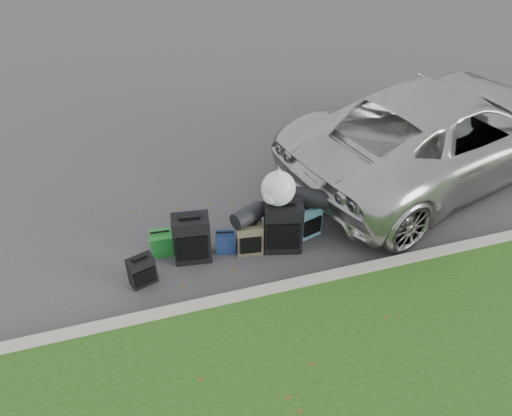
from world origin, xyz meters
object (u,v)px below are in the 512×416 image
object	(u,v)px
suitcase_small_black	(142,271)
suitcase_teal	(308,221)
suv	(442,131)
suitcase_large_black_right	(283,226)
tote_navy	(226,242)
suitcase_large_black_left	(192,238)
suitcase_olive	(250,238)
tote_green	(162,243)

from	to	relation	value
suitcase_small_black	suitcase_teal	xyz separation A→B (m)	(2.50, 0.31, 0.04)
suv	suitcase_large_black_right	bearing A→B (deg)	93.92
suitcase_small_black	tote_navy	world-z (taller)	suitcase_small_black
suitcase_small_black	suitcase_large_black_left	distance (m)	0.81
suitcase_teal	suv	bearing A→B (deg)	4.56
suitcase_olive	suitcase_large_black_right	bearing A→B (deg)	0.48
suv	suitcase_large_black_left	size ratio (longest dim) A/B	7.69
suv	suitcase_olive	distance (m)	3.95
suitcase_olive	tote_green	world-z (taller)	suitcase_olive
suv	suitcase_large_black_left	xyz separation A→B (m)	(-4.56, -1.04, -0.42)
suitcase_small_black	tote_navy	bearing A→B (deg)	-2.90
suv	tote_green	distance (m)	5.08
suitcase_large_black_left	suitcase_teal	xyz separation A→B (m)	(1.76, 0.02, -0.11)
suitcase_small_black	suv	bearing A→B (deg)	-3.32
tote_navy	suitcase_large_black_left	bearing A→B (deg)	-163.16
suitcase_small_black	tote_green	xyz separation A→B (m)	(0.33, 0.53, -0.04)
tote_navy	suitcase_teal	bearing A→B (deg)	12.75
suitcase_small_black	suitcase_large_black_left	xyz separation A→B (m)	(0.75, 0.29, 0.15)
suitcase_large_black_left	tote_green	world-z (taller)	suitcase_large_black_left
suitcase_small_black	suitcase_large_black_right	bearing A→B (deg)	-13.67
suitcase_small_black	suitcase_large_black_right	xyz separation A→B (m)	(2.05, 0.13, 0.19)
suv	suitcase_olive	world-z (taller)	suv
suitcase_small_black	suitcase_large_black_right	size ratio (longest dim) A/B	0.54
suv	suitcase_olive	size ratio (longest dim) A/B	11.16
suitcase_large_black_right	tote_navy	bearing A→B (deg)	-178.73
suv	suitcase_large_black_left	bearing A→B (deg)	86.64
suv	tote_green	xyz separation A→B (m)	(-4.98, -0.80, -0.62)
suitcase_olive	suitcase_teal	xyz separation A→B (m)	(0.94, 0.12, 0.01)
suitcase_olive	tote_green	bearing A→B (deg)	172.05
suitcase_small_black	suitcase_olive	bearing A→B (deg)	-10.40
suitcase_large_black_left	suitcase_large_black_right	xyz separation A→B (m)	(1.30, -0.16, 0.03)
suitcase_small_black	suitcase_large_black_left	bearing A→B (deg)	3.67
suitcase_large_black_left	tote_navy	distance (m)	0.54
suv	suitcase_large_black_left	distance (m)	4.70
tote_green	suitcase_small_black	bearing A→B (deg)	-118.04
suitcase_small_black	suitcase_large_black_right	distance (m)	2.06
suitcase_olive	suitcase_large_black_right	distance (m)	0.51
suv	suitcase_small_black	xyz separation A→B (m)	(-5.31, -1.32, -0.57)
tote_navy	tote_green	bearing A→B (deg)	-179.89
suitcase_small_black	tote_green	size ratio (longest dim) A/B	1.25
suitcase_large_black_left	suitcase_olive	world-z (taller)	suitcase_large_black_left
suitcase_olive	suitcase_large_black_right	world-z (taller)	suitcase_large_black_right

